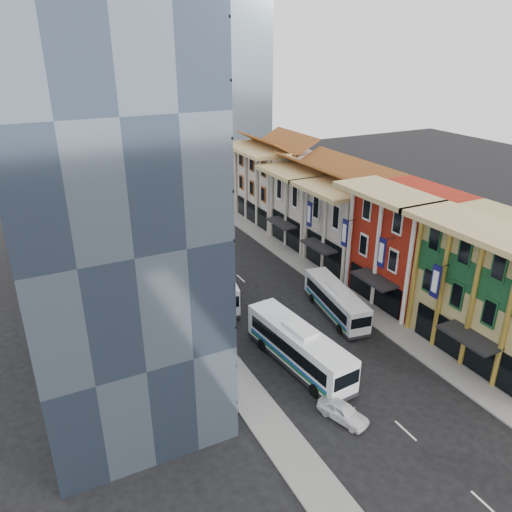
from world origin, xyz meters
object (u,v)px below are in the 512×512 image
shophouse_tan (507,293)px  sedan_left (343,412)px  bus_left_near (299,346)px  bus_left_far (216,281)px  bus_right (336,300)px  office_tower (91,197)px

shophouse_tan → sedan_left: shophouse_tan is taller
bus_left_near → shophouse_tan: bearing=-26.0°
bus_left_near → sedan_left: bus_left_near is taller
bus_left_far → sedan_left: (0.86, -22.19, -1.18)m
shophouse_tan → bus_right: 15.61m
bus_left_far → sedan_left: size_ratio=2.90×
shophouse_tan → sedan_left: 18.18m
sedan_left → bus_left_far: bearing=73.5°
office_tower → bus_left_near: size_ratio=2.47×
bus_left_near → bus_left_far: size_ratio=1.04×
bus_left_far → bus_left_near: bearing=-73.1°
bus_left_far → bus_right: (9.27, -9.21, -0.20)m
office_tower → bus_left_near: office_tower is taller
bus_left_far → shophouse_tan: bearing=-37.7°
office_tower → bus_left_near: (14.16, -7.73, -13.05)m
shophouse_tan → office_tower: size_ratio=0.47×
office_tower → sedan_left: (13.64, -14.94, -14.32)m
sedan_left → shophouse_tan: bearing=-15.6°
sedan_left → bus_right: bearing=38.3°
office_tower → bus_right: bearing=-5.1°
office_tower → bus_right: size_ratio=2.89×
office_tower → bus_right: 25.85m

